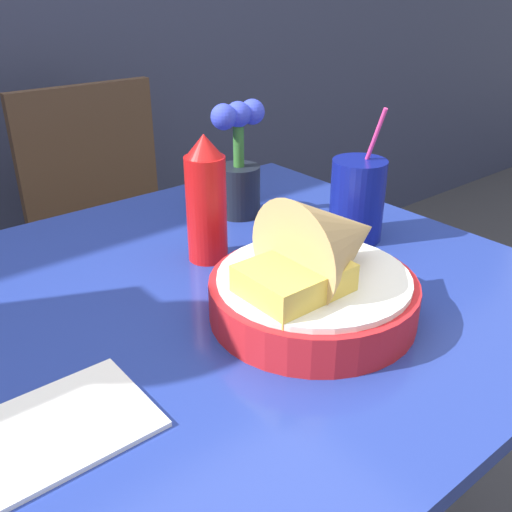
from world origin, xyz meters
TOP-DOWN VIEW (x-y plane):
  - dining_table at (0.00, 0.00)m, footprint 0.92×0.87m
  - chair_far_window at (0.18, 0.80)m, footprint 0.40×0.40m
  - food_basket at (0.05, -0.14)m, footprint 0.28×0.28m
  - ketchup_bottle at (0.03, 0.10)m, footprint 0.06×0.06m
  - drink_cup at (0.28, -0.00)m, footprint 0.09×0.09m
  - flower_vase at (0.19, 0.21)m, footprint 0.11×0.08m
  - napkin at (-0.31, -0.13)m, footprint 0.18×0.14m

SIDE VIEW (x-z plane):
  - chair_far_window at x=0.18m, z-range 0.08..1.00m
  - dining_table at x=0.00m, z-range 0.26..1.02m
  - napkin at x=-0.31m, z-range 0.76..0.77m
  - food_basket at x=0.05m, z-range 0.73..0.91m
  - drink_cup at x=0.28m, z-range 0.71..0.94m
  - flower_vase at x=0.19m, z-range 0.75..0.97m
  - ketchup_bottle at x=0.03m, z-range 0.76..0.96m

